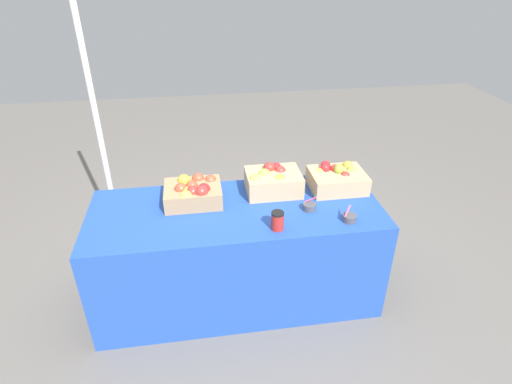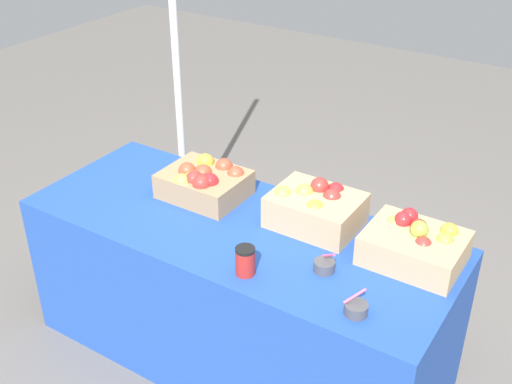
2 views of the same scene
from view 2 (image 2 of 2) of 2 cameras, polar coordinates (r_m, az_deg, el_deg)
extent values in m
plane|color=slate|center=(3.23, -1.48, -14.00)|extent=(10.00, 10.00, 0.00)
cube|color=#234CAD|center=(2.99, -1.57, -8.88)|extent=(1.90, 0.76, 0.74)
cube|color=tan|center=(2.59, 13.85, -4.84)|extent=(0.38, 0.30, 0.12)
sphere|color=#99B742|center=(2.56, 16.40, -4.24)|extent=(0.07, 0.07, 0.07)
sphere|color=#99B742|center=(2.54, 14.30, -3.23)|extent=(0.07, 0.07, 0.07)
sphere|color=red|center=(2.61, 12.92, -2.43)|extent=(0.07, 0.07, 0.07)
sphere|color=#B2332D|center=(2.59, 14.26, -3.09)|extent=(0.07, 0.07, 0.07)
sphere|color=#B2332D|center=(2.53, 14.60, -4.61)|extent=(0.07, 0.07, 0.07)
sphere|color=red|center=(2.63, 13.45, -2.10)|extent=(0.07, 0.07, 0.07)
sphere|color=#B2C64C|center=(2.63, 12.12, -2.85)|extent=(0.07, 0.07, 0.07)
sphere|color=gold|center=(2.60, 16.78, -3.37)|extent=(0.07, 0.07, 0.07)
cube|color=tan|center=(2.74, 5.32, -1.63)|extent=(0.37, 0.29, 0.14)
sphere|color=#B2332D|center=(2.72, 6.74, -0.51)|extent=(0.08, 0.08, 0.08)
sphere|color=#B2C64C|center=(2.73, 2.38, -0.26)|extent=(0.08, 0.08, 0.08)
sphere|color=gold|center=(2.65, 5.24, -1.53)|extent=(0.08, 0.08, 0.08)
sphere|color=#B2C64C|center=(2.74, 4.30, -0.09)|extent=(0.08, 0.08, 0.08)
sphere|color=red|center=(2.78, 7.07, 0.04)|extent=(0.08, 0.08, 0.08)
sphere|color=#B2332D|center=(2.76, 5.67, 0.50)|extent=(0.08, 0.08, 0.08)
cube|color=tan|center=(2.96, -4.61, 0.69)|extent=(0.37, 0.30, 0.12)
sphere|color=#D14C33|center=(2.93, -1.80, 1.51)|extent=(0.08, 0.08, 0.08)
sphere|color=#B2C64C|center=(2.89, -6.59, 0.84)|extent=(0.08, 0.08, 0.08)
sphere|color=gold|center=(3.02, -4.52, 2.67)|extent=(0.08, 0.08, 0.08)
sphere|color=#D14C33|center=(2.94, -4.71, 1.68)|extent=(0.08, 0.08, 0.08)
sphere|color=#B2332D|center=(2.89, -5.51, 1.09)|extent=(0.08, 0.08, 0.08)
sphere|color=gold|center=(2.94, -5.75, 1.19)|extent=(0.08, 0.08, 0.08)
sphere|color=red|center=(2.86, -4.14, 0.90)|extent=(0.08, 0.08, 0.08)
sphere|color=#B2332D|center=(2.84, -4.87, 0.76)|extent=(0.08, 0.08, 0.08)
sphere|color=#D14C33|center=(2.99, -2.86, 2.24)|extent=(0.08, 0.08, 0.08)
sphere|color=#D14C33|center=(2.96, -6.12, 1.86)|extent=(0.08, 0.08, 0.08)
cylinder|color=#4C4C51|center=(2.31, 8.87, -10.22)|extent=(0.09, 0.09, 0.04)
cylinder|color=#EA598C|center=(2.30, 8.77, -9.11)|extent=(0.06, 0.07, 0.05)
cylinder|color=#4C4C51|center=(2.50, 6.08, -6.55)|extent=(0.08, 0.08, 0.04)
cylinder|color=#EA598C|center=(2.48, 6.46, -5.61)|extent=(0.07, 0.05, 0.06)
cylinder|color=red|center=(2.45, -0.96, -6.25)|extent=(0.08, 0.08, 0.11)
cylinder|color=black|center=(2.42, -0.97, -5.13)|extent=(0.08, 0.08, 0.01)
cylinder|color=white|center=(3.70, -7.07, 11.02)|extent=(0.04, 0.04, 2.11)
camera|label=1|loc=(1.59, -71.79, 7.60)|focal=29.10mm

